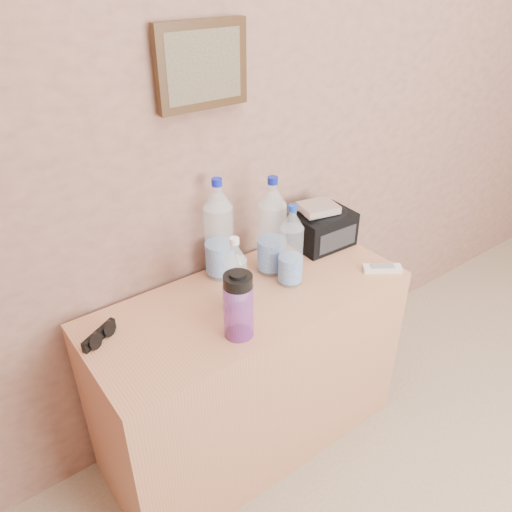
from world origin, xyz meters
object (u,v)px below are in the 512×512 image
Objects in this scene: pet_large_c at (272,231)px; ac_remote at (382,269)px; dresser at (250,373)px; sunglasses at (99,335)px; pet_small at (235,278)px; nalgene_bottle at (238,305)px; pet_large_b at (219,235)px; toiletry_bag at (323,227)px; foil_packet at (318,208)px; pet_large_d at (291,250)px.

ac_remote is (0.32, -0.24, -0.15)m from pet_large_c.
dresser is 8.31× the size of sunglasses.
nalgene_bottle is at bearing -120.77° from pet_small.
nalgene_bottle is (-0.30, -0.22, -0.05)m from pet_large_c.
pet_large_b reaches higher than toiletry_bag.
toiletry_bag is (0.28, 0.03, -0.08)m from pet_large_c.
nalgene_bottle is 0.43m from sunglasses.
dresser is 0.47m from pet_small.
nalgene_bottle is at bearing -135.35° from dresser.
nalgene_bottle is 1.59× the size of ac_remote.
dresser is 0.54m from pet_large_b.
toiletry_bag is (0.44, -0.06, -0.09)m from pet_large_b.
pet_large_c reaches higher than foil_packet.
pet_small reaches higher than dresser.
foil_packet reaches higher than sunglasses.
ac_remote is (0.55, -0.14, -0.10)m from pet_small.
dresser is 4.96× the size of toiletry_bag.
pet_large_d is 0.33m from nalgene_bottle.
nalgene_bottle is (-0.07, -0.11, -0.01)m from pet_small.
pet_large_b reaches higher than pet_large_d.
foil_packet reaches higher than ac_remote.
dresser is 0.67m from foil_packet.
pet_small is 1.93× the size of foil_packet.
pet_small reaches higher than toiletry_bag.
dresser is 3.75× the size of pet_large_d.
foil_packet is (0.25, 0.03, 0.01)m from pet_large_c.
pet_large_c is 0.10m from pet_large_d.
dresser is 3.03× the size of pet_large_b.
pet_small is 0.44m from sunglasses.
pet_small is at bearing -43.65° from sunglasses.
pet_large_c is 0.37m from nalgene_bottle.
pet_small reaches higher than sunglasses.
nalgene_bottle is (-0.30, -0.12, -0.02)m from pet_large_d.
nalgene_bottle is at bearing -154.39° from toiletry_bag.
pet_large_c reaches higher than nalgene_bottle.
pet_small is at bearing -158.88° from ac_remote.
pet_small reaches higher than foil_packet.
pet_small reaches higher than nalgene_bottle.
pet_large_b is 1.24× the size of pet_large_d.
pet_small is 1.15× the size of toiletry_bag.
ac_remote is (0.32, -0.15, -0.12)m from pet_large_d.
dresser is 5.04× the size of nalgene_bottle.
pet_large_c is at bearing 28.17° from dresser.
pet_large_d is (0.01, -0.10, -0.03)m from pet_large_c.
pet_large_c is 0.25m from foil_packet.
nalgene_bottle is at bearing -147.03° from ac_remote.
sunglasses is 0.91m from foil_packet.
toiletry_bag is (0.51, 0.13, -0.04)m from pet_small.
sunglasses reaches higher than ac_remote.
foil_packet is at bearing 16.20° from dresser.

